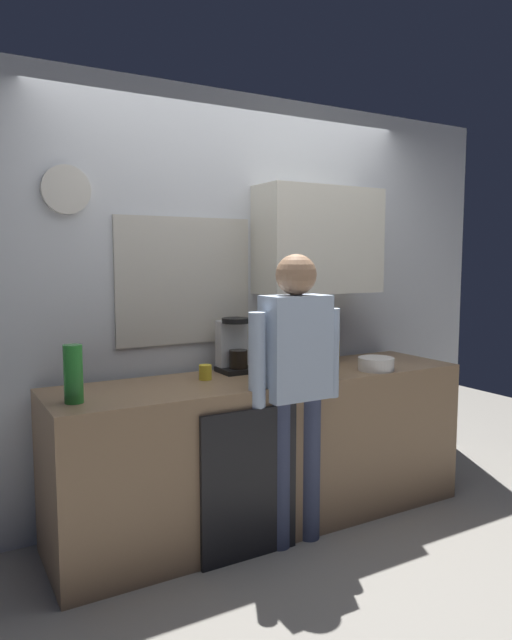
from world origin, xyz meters
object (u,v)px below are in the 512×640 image
Objects in this scene: cup_yellow_cup at (205,372)px; bottle_dark_sauce at (273,368)px; bottle_clear_soda at (73,374)px; dish_soap at (335,352)px; bottle_green_wine at (289,348)px; mixing_bowl at (376,364)px; person_at_sink at (295,375)px; coffee_maker at (234,348)px.

bottle_dark_sauce is at bearing -46.14° from cup_yellow_cup.
bottle_dark_sauce is (1.04, -0.12, -0.05)m from bottle_clear_soda.
cup_yellow_cup is 0.96m from dish_soap.
bottle_green_wine reaches higher than mixing_bowl.
bottle_green_wine is 0.19× the size of person_at_sink.
cup_yellow_cup is (-0.53, 0.05, -0.11)m from bottle_green_wine.
bottle_dark_sauce is 0.11× the size of person_at_sink.
mixing_bowl is (0.78, -0.40, -0.11)m from coffee_maker.
person_at_sink is at bearing -144.84° from dish_soap.
person_at_sink is (0.36, -0.37, 0.01)m from cup_yellow_cup.
person_at_sink reaches higher than coffee_maker.
bottle_dark_sauce is 1.00× the size of dish_soap.
mixing_bowl is (0.50, -0.22, -0.11)m from bottle_green_wine.
coffee_maker is at bearing 152.85° from mixing_bowl.
bottle_dark_sauce is 0.82× the size of mixing_bowl.
coffee_maker reaches higher than mixing_bowl.
dish_soap is (0.70, -0.09, -0.07)m from coffee_maker.
cup_yellow_cup is at bearing -152.86° from coffee_maker.
bottle_clear_soda reaches higher than bottle_dark_sauce.
coffee_maker is 0.71m from dish_soap.
bottle_green_wine is 3.53× the size of cup_yellow_cup.
coffee_maker is 1.50× the size of mixing_bowl.
bottle_clear_soda is 1.15m from person_at_sink.
dish_soap is at bearing 103.16° from mixing_bowl.
bottle_green_wine is at bearing 56.97° from person_at_sink.
bottle_dark_sauce is at bearing -154.17° from dish_soap.
dish_soap is at bearing 2.58° from cup_yellow_cup.
dish_soap is at bearing 7.07° from bottle_clear_soda.
bottle_clear_soda reaches higher than cup_yellow_cup.
bottle_green_wine is 1.67× the size of dish_soap.
coffee_maker is 0.30m from cup_yellow_cup.
dish_soap is (0.43, 0.09, -0.07)m from bottle_green_wine.
bottle_dark_sauce is 0.40m from cup_yellow_cup.
dish_soap is (0.95, 0.04, 0.04)m from cup_yellow_cup.
coffee_maker is at bearing 27.14° from cup_yellow_cup.
bottle_clear_soda is 0.93× the size of bottle_green_wine.
mixing_bowl is at bearing -23.62° from bottle_green_wine.
bottle_green_wine reaches higher than bottle_clear_soda.
cup_yellow_cup is 0.39× the size of mixing_bowl.
bottle_clear_soda is 3.29× the size of cup_yellow_cup.
person_at_sink is (0.09, -0.09, -0.03)m from bottle_dark_sauce.
bottle_clear_soda is 1.80m from mixing_bowl.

